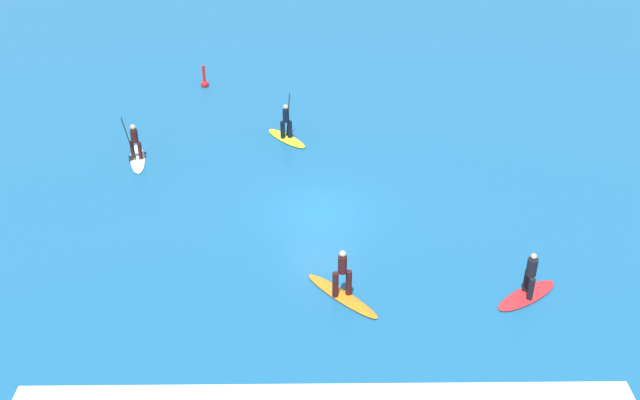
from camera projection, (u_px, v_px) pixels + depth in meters
ground_plane at (320, 211)px, 29.09m from camera, size 120.00×120.00×0.00m
surfer_on_yellow_board at (286, 131)px, 34.35m from camera, size 2.20×2.45×2.17m
surfer_on_orange_board at (342, 287)px, 24.21m from camera, size 2.58×2.74×1.85m
surfer_on_red_board at (528, 286)px, 24.24m from camera, size 2.58×2.14×1.72m
surfer_on_white_board at (136, 150)px, 32.58m from camera, size 1.25×2.89×2.18m
marker_buoy at (205, 82)px, 40.04m from camera, size 0.44×0.44×1.30m
wave_crest at (324, 398)px, 20.45m from camera, size 17.16×0.90×0.18m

